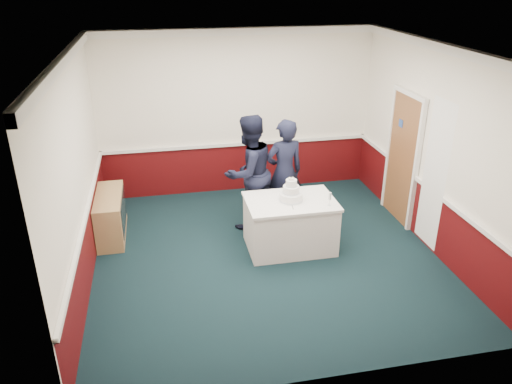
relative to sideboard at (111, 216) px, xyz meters
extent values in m
plane|color=black|center=(2.28, -1.09, -0.35)|extent=(5.00, 5.00, 0.00)
cube|color=white|center=(2.28, 1.38, 1.15)|extent=(5.00, 0.05, 3.00)
cube|color=white|center=(-0.20, -1.09, 1.15)|extent=(0.05, 5.00, 3.00)
cube|color=white|center=(4.75, -1.09, 1.15)|extent=(0.05, 5.00, 3.00)
cube|color=white|center=(2.28, -1.09, 2.62)|extent=(5.00, 5.00, 0.05)
cube|color=#4B0A0C|center=(2.28, 1.39, 0.10)|extent=(5.00, 0.02, 0.90)
cube|color=white|center=(2.28, 1.38, 0.57)|extent=(4.98, 0.05, 0.06)
cube|color=white|center=(2.28, 1.37, 2.58)|extent=(5.00, 0.08, 0.12)
cube|color=brown|center=(4.74, -0.29, 0.70)|extent=(0.05, 0.90, 2.10)
cube|color=#234799|center=(4.71, -0.14, 1.27)|extent=(0.01, 0.12, 0.12)
cube|color=white|center=(4.70, -1.34, 0.85)|extent=(0.02, 0.60, 2.20)
cube|color=#A1844E|center=(0.00, 0.00, 0.00)|extent=(0.40, 1.20, 0.70)
cube|color=black|center=(0.20, 0.00, 0.05)|extent=(0.01, 1.00, 0.50)
cube|color=white|center=(2.68, -0.92, 0.03)|extent=(1.28, 0.88, 0.76)
cube|color=white|center=(2.68, -0.92, 0.42)|extent=(1.32, 0.92, 0.04)
cylinder|color=white|center=(2.68, -0.92, 0.50)|extent=(0.34, 0.34, 0.12)
cylinder|color=silver|center=(2.68, -0.92, 0.45)|extent=(0.35, 0.35, 0.03)
cylinder|color=white|center=(2.68, -0.92, 0.61)|extent=(0.24, 0.24, 0.11)
cylinder|color=silver|center=(2.68, -0.92, 0.57)|extent=(0.25, 0.25, 0.02)
cylinder|color=white|center=(2.68, -0.92, 0.72)|extent=(0.16, 0.16, 0.10)
cylinder|color=silver|center=(2.68, -0.92, 0.68)|extent=(0.17, 0.17, 0.02)
sphere|color=#EDE5C9|center=(2.68, -0.92, 0.79)|extent=(0.03, 0.03, 0.03)
sphere|color=#EDE5C9|center=(2.71, -0.90, 0.79)|extent=(0.03, 0.03, 0.03)
sphere|color=#EDE5C9|center=(2.66, -0.89, 0.79)|extent=(0.03, 0.03, 0.03)
sphere|color=#EDE5C9|center=(2.70, -0.94, 0.79)|extent=(0.03, 0.03, 0.03)
sphere|color=#EDE5C9|center=(2.65, -0.93, 0.79)|extent=(0.03, 0.03, 0.03)
cube|color=silver|center=(2.65, -1.12, 0.44)|extent=(0.05, 0.22, 0.00)
cylinder|color=silver|center=(3.18, -1.20, 0.44)|extent=(0.05, 0.05, 0.01)
cylinder|color=silver|center=(3.18, -1.20, 0.49)|extent=(0.01, 0.01, 0.09)
cylinder|color=silver|center=(3.18, -1.20, 0.59)|extent=(0.04, 0.04, 0.11)
imported|color=black|center=(2.21, -0.09, 0.59)|extent=(1.15, 1.08, 1.88)
imported|color=black|center=(2.79, -0.08, 0.54)|extent=(0.71, 0.53, 1.78)
camera|label=1|loc=(0.85, -7.33, 3.60)|focal=35.00mm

